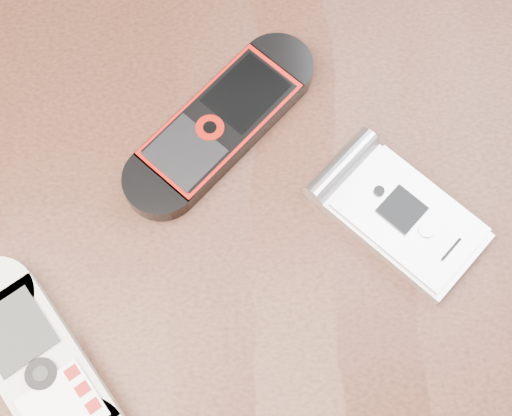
# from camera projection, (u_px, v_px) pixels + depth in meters

# --- Properties ---
(ground) EXTENTS (4.00, 4.00, 0.00)m
(ground) POSITION_uv_depth(u_px,v_px,m) (253.00, 366.00, 1.18)
(ground) COLOR #472B19
(ground) RESTS_ON ground
(table) EXTENTS (1.20, 0.80, 0.75)m
(table) POSITION_uv_depth(u_px,v_px,m) (250.00, 257.00, 0.58)
(table) COLOR black
(table) RESTS_ON ground
(nokia_white) EXTENTS (0.13, 0.16, 0.02)m
(nokia_white) POSITION_uv_depth(u_px,v_px,m) (40.00, 368.00, 0.44)
(nokia_white) COLOR silver
(nokia_white) RESTS_ON table
(nokia_black_red) EXTENTS (0.16, 0.16, 0.02)m
(nokia_black_red) POSITION_uv_depth(u_px,v_px,m) (221.00, 123.00, 0.49)
(nokia_black_red) COLOR black
(nokia_black_red) RESTS_ON table
(motorola_razr) EXTENTS (0.13, 0.13, 0.02)m
(motorola_razr) POSITION_uv_depth(u_px,v_px,m) (404.00, 217.00, 0.47)
(motorola_razr) COLOR silver
(motorola_razr) RESTS_ON table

